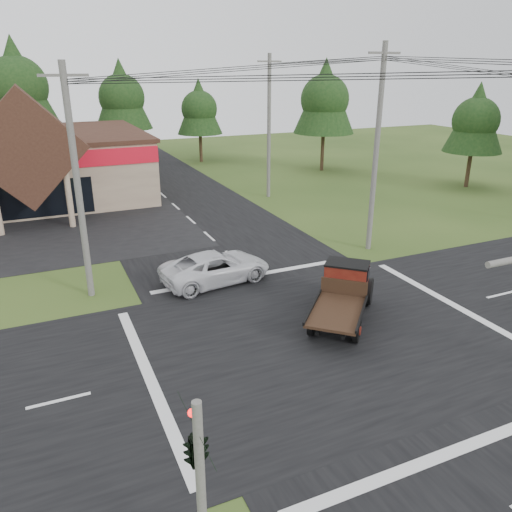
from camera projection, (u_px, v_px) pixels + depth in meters
ground at (323, 338)px, 20.09m from camera, size 120.00×120.00×0.00m
road_ns at (323, 338)px, 20.08m from camera, size 12.00×120.00×0.02m
road_ew at (323, 338)px, 20.08m from camera, size 120.00×12.00×0.02m
traffic_signal_corner at (196, 434)px, 9.73m from camera, size 0.53×2.48×4.40m
utility_pole_nw at (77, 184)px, 21.95m from camera, size 2.00×0.30×10.50m
utility_pole_ne at (376, 149)px, 27.86m from camera, size 2.00×0.30×11.50m
utility_pole_n at (269, 126)px, 39.87m from camera, size 2.00×0.30×11.20m
tree_row_c at (17, 83)px, 48.17m from camera, size 7.28×7.28×13.13m
tree_row_d at (121, 95)px, 53.31m from camera, size 6.16×6.16×11.11m
tree_row_e at (199, 107)px, 55.12m from camera, size 5.04×5.04×9.09m
tree_side_ne at (325, 97)px, 49.92m from camera, size 6.16×6.16×11.11m
tree_side_e_near at (476, 118)px, 43.20m from camera, size 5.04×5.04×9.09m
antique_flatbed_truck at (342, 296)px, 21.10m from camera, size 5.26×5.45×2.29m
white_pickup at (216, 267)px, 25.09m from camera, size 5.87×3.28×1.55m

